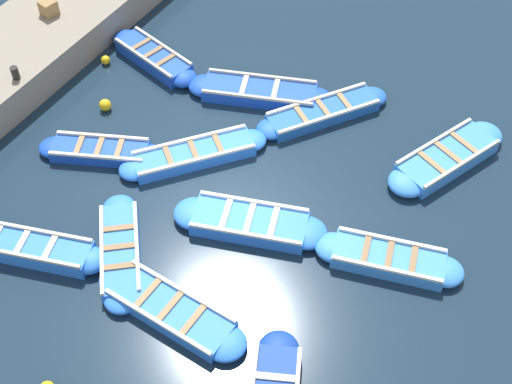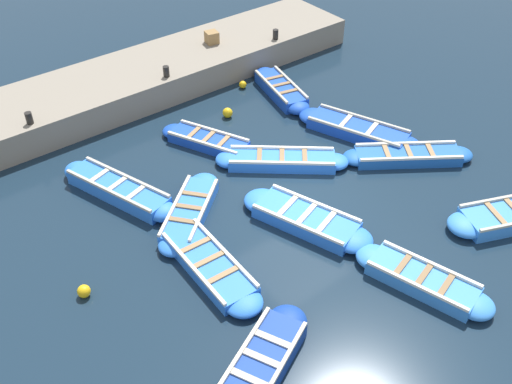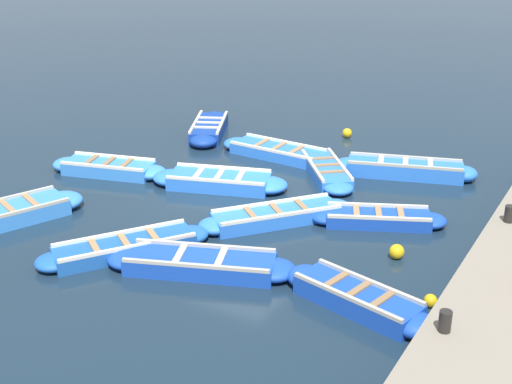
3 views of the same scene
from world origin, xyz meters
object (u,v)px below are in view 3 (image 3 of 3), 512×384
object	(u,v)px
boat_mid_row	(219,181)
buoy_yellow_far	(397,252)
boat_centre	(358,299)
bollard_mid_north	(509,214)
boat_outer_right	(209,129)
boat_drifting	(326,170)
bollard_mid_south	(445,321)
buoy_white_drifting	(430,301)
boat_alongside	(378,218)
boat_tucked	(278,152)
boat_near_quay	(125,247)
boat_outer_left	(405,169)
buoy_orange_near	(347,133)
boat_inner_gap	(9,214)
boat_bow_out	(277,216)
boat_stern_in	(200,264)
boat_far_corner	(109,168)

from	to	relation	value
boat_mid_row	buoy_yellow_far	distance (m)	5.53
boat_centre	bollard_mid_north	size ratio (longest dim) A/B	9.42
boat_outer_right	buoy_yellow_far	size ratio (longest dim) A/B	10.27
boat_drifting	bollard_mid_south	size ratio (longest dim) A/B	8.63
boat_centre	buoy_white_drifting	xyz separation A→B (m)	(-1.16, -0.72, -0.07)
boat_alongside	boat_tucked	distance (m)	5.05
boat_near_quay	boat_alongside	size ratio (longest dim) A/B	1.11
boat_drifting	boat_tucked	bearing A→B (deg)	-19.81
boat_drifting	boat_mid_row	bearing A→B (deg)	46.04
boat_drifting	bollard_mid_north	world-z (taller)	bollard_mid_north
boat_outer_left	buoy_orange_near	distance (m)	3.49
buoy_orange_near	boat_alongside	bearing A→B (deg)	119.80
boat_outer_right	boat_inner_gap	size ratio (longest dim) A/B	0.89
boat_bow_out	buoy_orange_near	distance (m)	6.66
boat_stern_in	boat_bow_out	distance (m)	2.83
boat_near_quay	boat_stern_in	xyz separation A→B (m)	(-1.82, -0.18, 0.02)
boat_mid_row	bollard_mid_north	distance (m)	7.39
bollard_mid_south	buoy_orange_near	xyz separation A→B (m)	(6.06, -10.42, -0.95)
boat_far_corner	boat_tucked	bearing A→B (deg)	-133.83
boat_drifting	bollard_mid_north	bearing A→B (deg)	153.76
boat_near_quay	boat_drifting	world-z (taller)	boat_near_quay
bollard_mid_north	boat_bow_out	bearing A→B (deg)	7.74
boat_tucked	boat_drifting	world-z (taller)	boat_tucked
boat_far_corner	buoy_orange_near	world-z (taller)	boat_far_corner
boat_near_quay	boat_inner_gap	world-z (taller)	boat_inner_gap
boat_inner_gap	bollard_mid_south	world-z (taller)	bollard_mid_south
boat_tucked	buoy_white_drifting	xyz separation A→B (m)	(-6.32, 5.72, -0.03)
boat_far_corner	boat_centre	bearing A→B (deg)	160.98
boat_inner_gap	buoy_yellow_far	xyz separation A→B (m)	(-8.47, -2.81, -0.03)
boat_mid_row	boat_drifting	world-z (taller)	boat_mid_row
boat_inner_gap	buoy_white_drifting	xyz separation A→B (m)	(-9.67, -1.31, -0.06)
bollard_mid_north	buoy_white_drifting	xyz separation A→B (m)	(0.78, 2.46, -0.97)
boat_centre	bollard_mid_south	bearing A→B (deg)	145.38
boat_alongside	boat_outer_right	bearing A→B (deg)	-26.84
boat_outer_right	boat_stern_in	distance (m)	8.87
boat_tucked	buoy_yellow_far	distance (m)	6.64
boat_outer_left	boat_tucked	size ratio (longest dim) A/B	1.04
bollard_mid_north	buoy_yellow_far	world-z (taller)	bollard_mid_north
buoy_yellow_far	boat_far_corner	bearing A→B (deg)	-4.81
boat_outer_left	buoy_orange_near	world-z (taller)	boat_outer_left
boat_far_corner	boat_mid_row	xyz separation A→B (m)	(-3.14, -0.71, 0.00)
boat_near_quay	boat_inner_gap	bearing A→B (deg)	1.58
boat_alongside	bollard_mid_south	bearing A→B (deg)	120.59
boat_drifting	bollard_mid_north	size ratio (longest dim) A/B	8.63
boat_bow_out	bollard_mid_south	bearing A→B (deg)	142.46
boat_near_quay	buoy_white_drifting	xyz separation A→B (m)	(-6.27, -1.22, -0.03)
boat_inner_gap	buoy_white_drifting	bearing A→B (deg)	-172.28
boat_outer_right	boat_bow_out	xyz separation A→B (m)	(-4.98, 4.67, -0.03)
boat_drifting	boat_inner_gap	bearing A→B (deg)	50.84
boat_mid_row	boat_far_corner	bearing A→B (deg)	12.66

